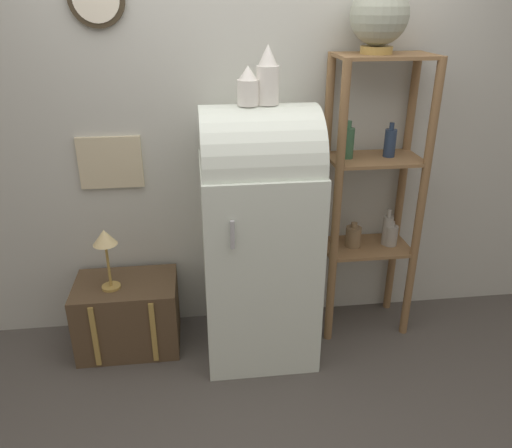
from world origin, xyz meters
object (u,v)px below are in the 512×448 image
(refrigerator, at_px, (258,231))
(vase_left, at_px, (248,87))
(suitcase_trunk, at_px, (128,314))
(vase_center, at_px, (268,77))
(globe, at_px, (379,16))
(desk_lamp, at_px, (105,243))

(refrigerator, distance_m, vase_left, 0.82)
(suitcase_trunk, bearing_deg, vase_center, -5.46)
(vase_left, height_order, vase_center, vase_center)
(suitcase_trunk, height_order, vase_left, vase_left)
(globe, relative_size, desk_lamp, 0.93)
(suitcase_trunk, xyz_separation_m, vase_left, (0.75, -0.10, 1.38))
(globe, xyz_separation_m, vase_center, (-0.61, -0.14, -0.28))
(refrigerator, height_order, desk_lamp, refrigerator)
(globe, height_order, vase_center, globe)
(suitcase_trunk, distance_m, vase_center, 1.67)
(refrigerator, bearing_deg, suitcase_trunk, 174.16)
(suitcase_trunk, relative_size, globe, 1.74)
(globe, bearing_deg, suitcase_trunk, -177.78)
(vase_left, bearing_deg, refrigerator, 14.40)
(suitcase_trunk, height_order, desk_lamp, desk_lamp)
(globe, xyz_separation_m, desk_lamp, (-1.54, -0.10, -1.19))
(refrigerator, xyz_separation_m, vase_left, (-0.06, -0.01, 0.82))
(refrigerator, distance_m, globe, 1.33)
(vase_center, bearing_deg, vase_left, -171.39)
(refrigerator, relative_size, suitcase_trunk, 2.48)
(globe, bearing_deg, vase_center, -167.27)
(globe, relative_size, vase_center, 1.18)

